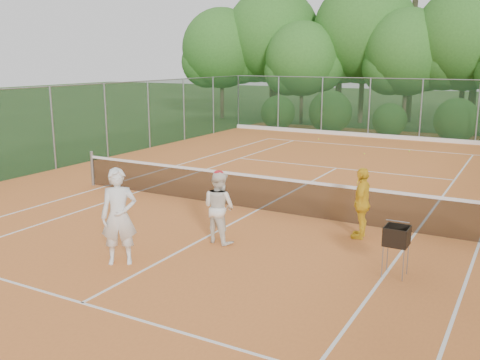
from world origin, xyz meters
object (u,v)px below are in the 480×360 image
(player_white, at_px, (119,217))
(player_center_grp, at_px, (219,207))
(ball_hopper, at_px, (397,237))
(player_yellow, at_px, (362,203))

(player_white, relative_size, player_center_grp, 1.18)
(player_white, bearing_deg, ball_hopper, -12.80)
(player_yellow, distance_m, ball_hopper, 2.21)
(player_center_grp, relative_size, player_yellow, 1.00)
(player_center_grp, height_order, ball_hopper, player_center_grp)
(player_white, height_order, player_center_grp, player_white)
(player_white, height_order, player_yellow, player_white)
(player_yellow, relative_size, ball_hopper, 1.67)
(ball_hopper, bearing_deg, player_center_grp, 159.59)
(ball_hopper, bearing_deg, player_white, -177.78)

